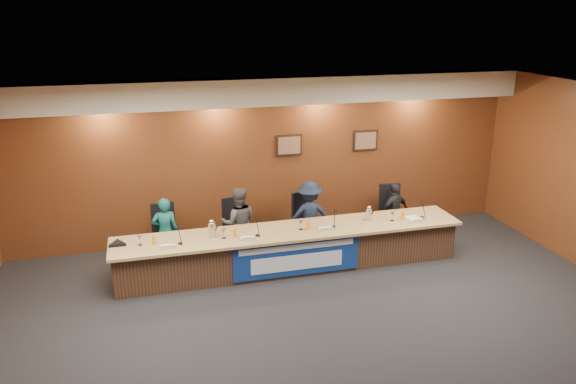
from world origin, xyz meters
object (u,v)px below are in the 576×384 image
panelist_b (239,223)px  office_chair_c (308,224)px  dais_body (290,250)px  office_chair_d (392,215)px  carafe_right (369,215)px  speakerphone (117,244)px  panelist_c (310,216)px  banner (297,258)px  office_chair_a (165,238)px  office_chair_b (238,231)px  panelist_d (394,212)px  panelist_a (165,232)px  carafe_left (212,230)px

panelist_b → office_chair_c: 1.37m
dais_body → office_chair_d: bearing=19.0°
carafe_right → speakerphone: size_ratio=0.69×
panelist_c → carafe_right: panelist_c is taller
banner → panelist_b: panelist_b is taller
office_chair_d → panelist_c: bearing=-169.1°
dais_body → speakerphone: bearing=179.2°
dais_body → office_chair_a: dais_body is taller
panelist_b → office_chair_c: bearing=-169.0°
carafe_right → speakerphone: (-4.36, 0.03, -0.09)m
banner → office_chair_b: (-0.79, 1.21, 0.10)m
dais_body → panelist_d: (2.31, 0.70, 0.24)m
banner → panelist_c: panelist_c is taller
banner → panelist_b: size_ratio=1.63×
panelist_c → office_chair_b: panelist_c is taller
banner → office_chair_b: banner is taller
office_chair_b → office_chair_d: size_ratio=1.00×
office_chair_d → panelist_a: bearing=-171.0°
office_chair_a → speakerphone: (-0.79, -0.76, 0.30)m
panelist_c → dais_body: bearing=56.5°
carafe_left → carafe_right: (2.83, 0.06, -0.02)m
office_chair_d → dais_body: bearing=-153.3°
dais_body → panelist_c: bearing=51.0°
dais_body → carafe_left: (-1.37, -0.04, 0.53)m
dais_body → office_chair_d: (2.31, 0.80, 0.13)m
panelist_c → panelist_d: size_ratio=1.15×
office_chair_d → carafe_right: bearing=-129.4°
office_chair_b → carafe_left: 1.10m
panelist_b → office_chair_d: panelist_b is taller
panelist_a → speakerphone: 1.03m
panelist_d → carafe_right: bearing=18.8°
banner → office_chair_d: size_ratio=4.58×
office_chair_c → speakerphone: speakerphone is taller
panelist_a → office_chair_d: bearing=-178.8°
carafe_right → carafe_left: bearing=-178.9°
dais_body → office_chair_b: (-0.79, 0.80, 0.13)m
panelist_a → office_chair_d: panelist_a is taller
panelist_c → office_chair_b: (-1.35, 0.10, -0.20)m
panelist_c → panelist_d: (1.74, 0.00, -0.09)m
dais_body → carafe_right: carafe_right is taller
dais_body → office_chair_a: size_ratio=12.50×
panelist_d → office_chair_b: bearing=-22.1°
panelist_c → office_chair_d: panelist_c is taller
dais_body → office_chair_c: bearing=54.7°
banner → office_chair_a: banner is taller
speakerphone → office_chair_b: bearing=19.8°
panelist_b → office_chair_c: size_ratio=2.81×
panelist_a → office_chair_c: 2.67m
panelist_c → speakerphone: panelist_c is taller
panelist_a → carafe_left: 1.07m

